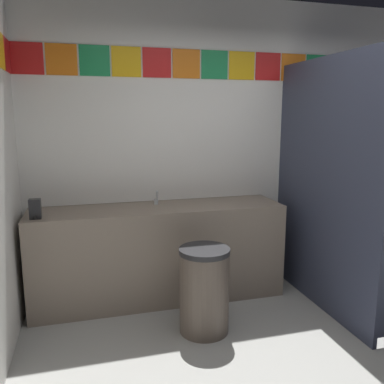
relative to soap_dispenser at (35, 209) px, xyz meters
name	(u,v)px	position (x,y,z in m)	size (l,w,h in m)	color
ground_plane	(319,384)	(1.77, -1.34, -0.95)	(8.49, 8.49, 0.00)	#9E9E99
wall_back	(225,145)	(1.77, 0.47, 0.44)	(3.86, 0.09, 2.77)	white
vanity_counter	(159,252)	(1.02, 0.16, -0.51)	(2.26, 0.55, 0.87)	gray
faucet_center	(156,199)	(1.02, 0.25, -0.03)	(0.04, 0.10, 0.14)	silver
soap_dispenser	(35,209)	(0.00, 0.00, 0.00)	(0.09, 0.09, 0.16)	black
stall_divider	(359,191)	(2.53, -0.60, 0.13)	(0.92, 1.54, 2.16)	#33384C
toilet	(345,254)	(2.88, -0.02, -0.64)	(0.39, 0.49, 0.74)	white
trash_bin	(204,290)	(1.25, -0.52, -0.61)	(0.39, 0.39, 0.68)	brown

